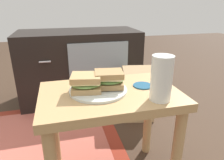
% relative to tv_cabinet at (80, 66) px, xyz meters
% --- Properties ---
extents(side_table, '(0.56, 0.36, 0.46)m').
position_rel_tv_cabinet_xyz_m(side_table, '(0.03, -0.95, 0.08)').
color(side_table, tan).
rests_on(side_table, ground).
extents(tv_cabinet, '(0.96, 0.46, 0.58)m').
position_rel_tv_cabinet_xyz_m(tv_cabinet, '(0.00, 0.00, 0.00)').
color(tv_cabinet, black).
rests_on(tv_cabinet, ground).
extents(area_rug, '(0.92, 0.88, 0.01)m').
position_rel_tv_cabinet_xyz_m(area_rug, '(-0.30, -0.56, -0.29)').
color(area_rug, maroon).
rests_on(area_rug, ground).
extents(plate, '(0.23, 0.23, 0.01)m').
position_rel_tv_cabinet_xyz_m(plate, '(-0.02, -0.93, 0.17)').
color(plate, silver).
rests_on(plate, side_table).
extents(sandwich_front, '(0.14, 0.12, 0.07)m').
position_rel_tv_cabinet_xyz_m(sandwich_front, '(-0.07, -0.93, 0.21)').
color(sandwich_front, tan).
rests_on(sandwich_front, plate).
extents(sandwich_back, '(0.14, 0.12, 0.07)m').
position_rel_tv_cabinet_xyz_m(sandwich_back, '(0.03, -0.93, 0.22)').
color(sandwich_back, '#9E7A4C').
rests_on(sandwich_back, plate).
extents(beer_glass, '(0.08, 0.08, 0.17)m').
position_rel_tv_cabinet_xyz_m(beer_glass, '(0.19, -1.06, 0.25)').
color(beer_glass, silver).
rests_on(beer_glass, side_table).
extents(coaster, '(0.08, 0.08, 0.01)m').
position_rel_tv_cabinet_xyz_m(coaster, '(0.17, -0.93, 0.17)').
color(coaster, navy).
rests_on(coaster, side_table).
extents(paper_bag, '(0.25, 0.21, 0.38)m').
position_rel_tv_cabinet_xyz_m(paper_bag, '(0.35, -0.44, -0.11)').
color(paper_bag, tan).
rests_on(paper_bag, ground).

